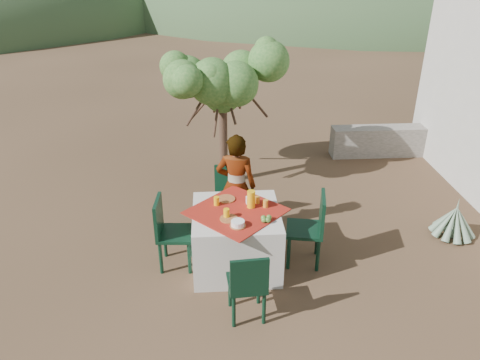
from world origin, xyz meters
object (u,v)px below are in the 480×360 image
table (236,238)px  chair_right (311,226)px  chair_left (169,230)px  juice_pitcher (251,199)px  chair_far (227,194)px  shrub_tree (226,86)px  chair_near (248,284)px  person (236,186)px  agave (454,222)px

table → chair_right: size_ratio=1.39×
chair_left → juice_pitcher: size_ratio=4.29×
chair_far → shrub_tree: 1.77m
chair_near → chair_right: bearing=-136.0°
person → shrub_tree: bearing=-75.7°
table → person: 0.78m
chair_far → chair_left: 1.17m
chair_right → agave: size_ratio=1.48×
chair_far → agave: chair_far is taller
chair_right → shrub_tree: shrub_tree is taller
shrub_tree → agave: bearing=-31.9°
person → agave: (2.92, -0.24, -0.51)m
person → juice_pitcher: person is taller
table → agave: 3.00m
chair_far → chair_left: size_ratio=0.92×
table → juice_pitcher: (0.18, 0.08, 0.49)m
juice_pitcher → shrub_tree: bearing=95.0°
juice_pitcher → person: bearing=102.9°
shrub_tree → table: bearing=-89.6°
chair_right → agave: bearing=113.5°
table → person: (0.04, 0.70, 0.34)m
person → chair_far: bearing=-53.5°
person → shrub_tree: (-0.05, 1.61, 0.89)m
table → chair_left: bearing=176.9°
agave → juice_pitcher: size_ratio=2.97×
chair_far → chair_left: chair_left is taller
chair_far → juice_pitcher: bearing=-56.9°
chair_near → chair_far: bearing=-90.4°
chair_near → chair_right: size_ratio=0.90×
chair_far → chair_right: size_ratio=0.90×
chair_left → person: (0.84, 0.66, 0.21)m
chair_left → chair_right: 1.71m
chair_far → person: bearing=-49.2°
chair_far → shrub_tree: size_ratio=0.41×
table → chair_near: (0.06, -0.96, 0.09)m
table → chair_left: 0.81m
chair_right → agave: chair_right is taller
chair_left → person: bearing=-48.1°
table → shrub_tree: 2.62m
chair_near → agave: (2.90, 1.42, -0.25)m
table → chair_right: 0.92m
chair_near → chair_right: (0.84, 0.96, 0.05)m
shrub_tree → agave: (2.97, -1.85, -1.40)m
person → agave: person is taller
chair_near → chair_right: 1.27m
chair_near → juice_pitcher: 1.12m
chair_left → shrub_tree: bearing=-15.3°
juice_pitcher → chair_near: bearing=-96.5°
person → agave: bearing=-172.3°
chair_far → chair_left: bearing=-111.4°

